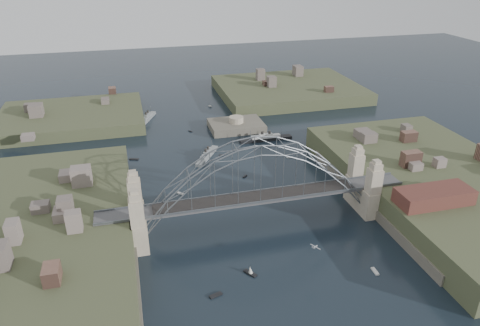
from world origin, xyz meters
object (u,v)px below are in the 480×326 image
(naval_cruiser_far, at_px, (147,118))
(ocean_liner, at_px, (266,138))
(bridge, at_px, (257,184))
(fort_island, at_px, (236,130))
(naval_cruiser_near, at_px, (207,155))
(wharf_shed, at_px, (434,196))

(naval_cruiser_far, distance_m, ocean_liner, 55.98)
(naval_cruiser_far, relative_size, ocean_liner, 0.75)
(bridge, relative_size, naval_cruiser_far, 5.35)
(bridge, height_order, ocean_liner, bridge)
(fort_island, relative_size, ocean_liner, 1.05)
(naval_cruiser_near, bearing_deg, wharf_shed, -50.44)
(naval_cruiser_far, height_order, ocean_liner, naval_cruiser_far)
(wharf_shed, relative_size, ocean_liner, 0.95)
(fort_island, height_order, ocean_liner, fort_island)
(wharf_shed, distance_m, naval_cruiser_far, 124.63)
(bridge, bearing_deg, naval_cruiser_far, 104.38)
(bridge, height_order, fort_island, bridge)
(naval_cruiser_near, xyz_separation_m, naval_cruiser_far, (-18.07, 45.08, 0.06))
(fort_island, distance_m, naval_cruiser_near, 29.94)
(fort_island, xyz_separation_m, naval_cruiser_far, (-35.21, 20.56, 1.19))
(bridge, bearing_deg, naval_cruiser_near, 96.45)
(naval_cruiser_near, bearing_deg, ocean_liner, 21.10)
(fort_island, bearing_deg, ocean_liner, -60.75)
(bridge, xyz_separation_m, naval_cruiser_far, (-23.21, 90.56, -11.47))
(bridge, bearing_deg, ocean_liner, 69.88)
(bridge, distance_m, naval_cruiser_near, 47.19)
(bridge, bearing_deg, fort_island, 80.27)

